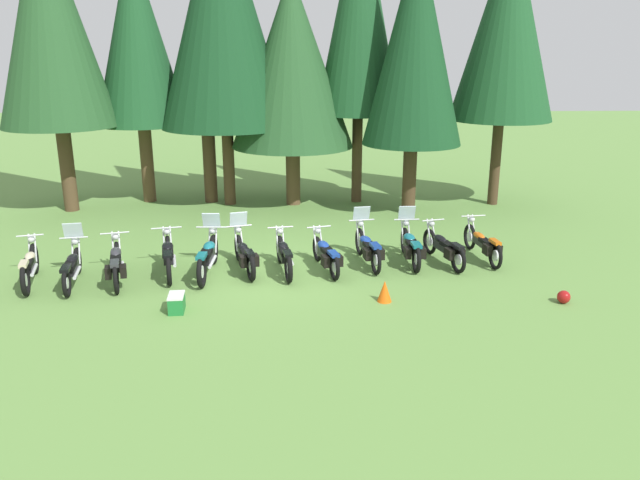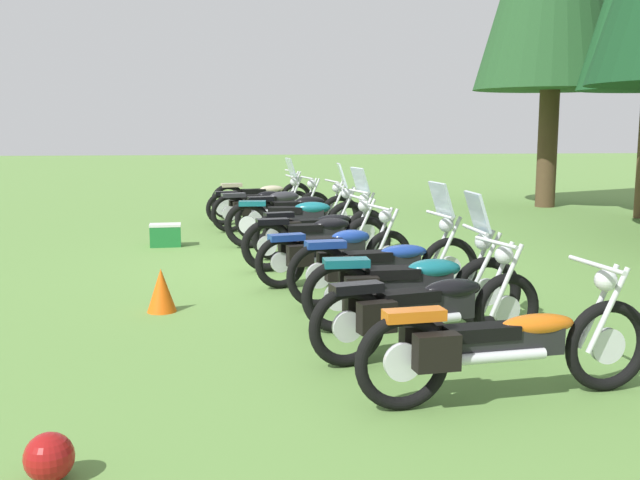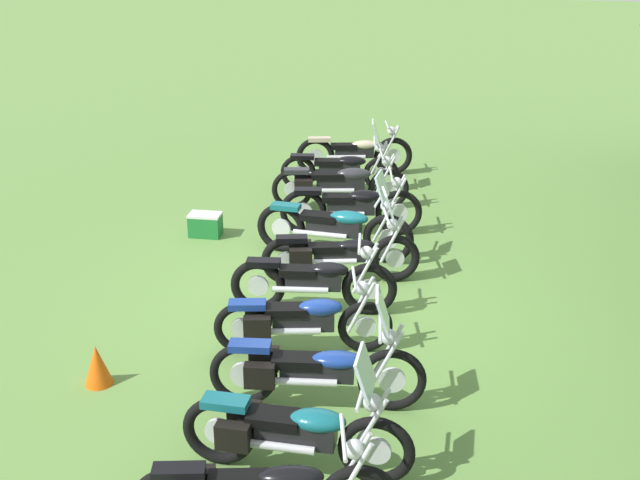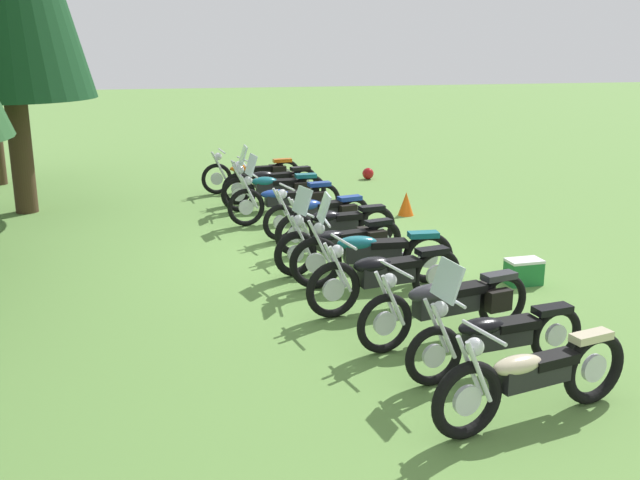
% 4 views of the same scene
% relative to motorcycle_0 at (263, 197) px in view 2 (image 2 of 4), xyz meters
% --- Properties ---
extents(ground_plane, '(80.00, 80.00, 0.00)m').
position_rel_motorcycle_0_xyz_m(ground_plane, '(5.56, 0.64, -0.45)').
color(ground_plane, '#608C42').
extents(motorcycle_0, '(0.80, 2.26, 1.03)m').
position_rel_motorcycle_0_xyz_m(motorcycle_0, '(0.00, 0.00, 0.00)').
color(motorcycle_0, black).
rests_on(motorcycle_0, ground_plane).
extents(motorcycle_1, '(0.70, 2.21, 1.34)m').
position_rel_motorcycle_0_xyz_m(motorcycle_1, '(1.01, -0.07, -0.00)').
color(motorcycle_1, black).
rests_on(motorcycle_1, ground_plane).
extents(motorcycle_2, '(0.93, 2.37, 1.01)m').
position_rel_motorcycle_0_xyz_m(motorcycle_2, '(2.00, 0.08, 0.02)').
color(motorcycle_2, black).
rests_on(motorcycle_2, ground_plane).
extents(motorcycle_3, '(0.79, 2.28, 1.03)m').
position_rel_motorcycle_0_xyz_m(motorcycle_3, '(3.13, 0.54, 0.02)').
color(motorcycle_3, black).
rests_on(motorcycle_3, ground_plane).
extents(motorcycle_4, '(0.77, 2.45, 1.40)m').
position_rel_motorcycle_0_xyz_m(motorcycle_4, '(4.11, 0.48, 0.04)').
color(motorcycle_4, black).
rests_on(motorcycle_4, ground_plane).
extents(motorcycle_5, '(0.91, 2.20, 1.36)m').
position_rel_motorcycle_0_xyz_m(motorcycle_5, '(4.99, 0.71, -0.01)').
color(motorcycle_5, black).
rests_on(motorcycle_5, ground_plane).
extents(motorcycle_6, '(0.67, 2.18, 1.02)m').
position_rel_motorcycle_0_xyz_m(motorcycle_6, '(5.97, 0.59, -0.00)').
color(motorcycle_6, black).
rests_on(motorcycle_6, ground_plane).
extents(motorcycle_7, '(0.86, 2.10, 0.98)m').
position_rel_motorcycle_0_xyz_m(motorcycle_7, '(7.02, 0.66, -0.02)').
color(motorcycle_7, black).
rests_on(motorcycle_7, ground_plane).
extents(motorcycle_8, '(0.80, 2.30, 1.38)m').
position_rel_motorcycle_0_xyz_m(motorcycle_8, '(8.11, 1.10, 0.02)').
color(motorcycle_8, black).
rests_on(motorcycle_8, ground_plane).
extents(motorcycle_9, '(0.67, 2.23, 1.37)m').
position_rel_motorcycle_0_xyz_m(motorcycle_9, '(9.22, 1.16, 0.02)').
color(motorcycle_9, black).
rests_on(motorcycle_9, ground_plane).
extents(motorcycle_10, '(0.88, 2.22, 1.00)m').
position_rel_motorcycle_0_xyz_m(motorcycle_10, '(10.09, 1.10, -0.01)').
color(motorcycle_10, black).
rests_on(motorcycle_10, ground_plane).
extents(motorcycle_11, '(0.74, 2.36, 1.01)m').
position_rel_motorcycle_0_xyz_m(motorcycle_11, '(11.18, 1.39, -0.02)').
color(motorcycle_11, black).
rests_on(motorcycle_11, ground_plane).
extents(picnic_cooler, '(0.36, 0.54, 0.38)m').
position_rel_motorcycle_0_xyz_m(picnic_cooler, '(3.74, -1.76, -0.26)').
color(picnic_cooler, '#1E7233').
rests_on(picnic_cooler, ground_plane).
extents(traffic_cone, '(0.32, 0.32, 0.48)m').
position_rel_motorcycle_0_xyz_m(traffic_cone, '(8.21, -1.37, -0.21)').
color(traffic_cone, '#EA590F').
rests_on(traffic_cone, ground_plane).
extents(dropped_helmet, '(0.29, 0.29, 0.29)m').
position_rel_motorcycle_0_xyz_m(dropped_helmet, '(12.12, -1.61, -0.31)').
color(dropped_helmet, maroon).
rests_on(dropped_helmet, ground_plane).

